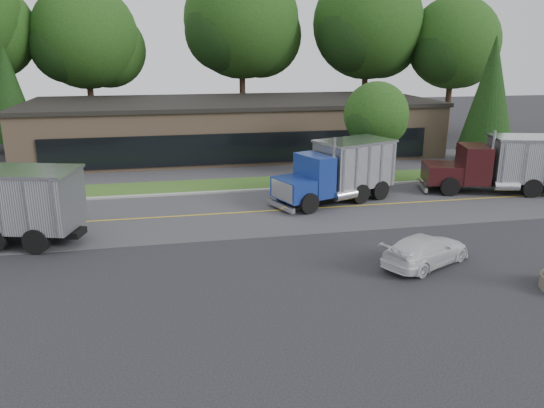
{
  "coord_description": "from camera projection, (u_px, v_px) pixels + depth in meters",
  "views": [
    {
      "loc": [
        -3.32,
        -17.49,
        8.38
      ],
      "look_at": [
        1.01,
        4.32,
        1.8
      ],
      "focal_mm": 35.0,
      "sensor_mm": 36.0,
      "label": 1
    }
  ],
  "objects": [
    {
      "name": "ground",
      "position": [
        268.0,
        285.0,
        19.45
      ],
      "size": [
        140.0,
        140.0,
        0.0
      ],
      "primitive_type": "plane",
      "color": "#333338",
      "rests_on": "ground"
    },
    {
      "name": "road",
      "position": [
        236.0,
        213.0,
        27.91
      ],
      "size": [
        60.0,
        8.0,
        0.02
      ],
      "primitive_type": "cube",
      "color": "#545459",
      "rests_on": "ground"
    },
    {
      "name": "center_line",
      "position": [
        236.0,
        213.0,
        27.91
      ],
      "size": [
        60.0,
        0.12,
        0.01
      ],
      "primitive_type": "cube",
      "color": "gold",
      "rests_on": "ground"
    },
    {
      "name": "curb",
      "position": [
        227.0,
        193.0,
        31.86
      ],
      "size": [
        60.0,
        0.3,
        0.12
      ],
      "primitive_type": "cube",
      "color": "#9E9E99",
      "rests_on": "ground"
    },
    {
      "name": "grass_verge",
      "position": [
        224.0,
        185.0,
        33.56
      ],
      "size": [
        60.0,
        3.4,
        0.03
      ],
      "primitive_type": "cube",
      "color": "#3E6422",
      "rests_on": "ground"
    },
    {
      "name": "far_parking",
      "position": [
        216.0,
        168.0,
        38.26
      ],
      "size": [
        60.0,
        7.0,
        0.02
      ],
      "primitive_type": "cube",
      "color": "#545459",
      "rests_on": "ground"
    },
    {
      "name": "strip_mall",
      "position": [
        233.0,
        128.0,
        43.71
      ],
      "size": [
        32.0,
        12.0,
        4.0
      ],
      "primitive_type": "cube",
      "color": "#907358",
      "rests_on": "ground"
    },
    {
      "name": "tree_far_b",
      "position": [
        88.0,
        42.0,
        47.18
      ],
      "size": [
        9.76,
        9.19,
        13.92
      ],
      "color": "#382619",
      "rests_on": "ground"
    },
    {
      "name": "tree_far_c",
      "position": [
        243.0,
        26.0,
        49.41
      ],
      "size": [
        11.3,
        10.63,
        16.11
      ],
      "color": "#382619",
      "rests_on": "ground"
    },
    {
      "name": "tree_far_d",
      "position": [
        368.0,
        29.0,
        50.77
      ],
      "size": [
        11.05,
        10.4,
        15.77
      ],
      "color": "#382619",
      "rests_on": "ground"
    },
    {
      "name": "tree_far_e",
      "position": [
        454.0,
        47.0,
        50.83
      ],
      "size": [
        9.22,
        8.67,
        13.15
      ],
      "color": "#382619",
      "rests_on": "ground"
    },
    {
      "name": "evergreen_left",
      "position": [
        7.0,
        88.0,
        43.2
      ],
      "size": [
        4.17,
        4.17,
        9.48
      ],
      "color": "#382619",
      "rests_on": "ground"
    },
    {
      "name": "evergreen_right",
      "position": [
        490.0,
        94.0,
        38.66
      ],
      "size": [
        4.1,
        4.1,
        9.31
      ],
      "color": "#382619",
      "rests_on": "ground"
    },
    {
      "name": "tree_verge",
      "position": [
        377.0,
        117.0,
        34.34
      ],
      "size": [
        4.44,
        4.18,
        6.33
      ],
      "color": "#382619",
      "rests_on": "ground"
    },
    {
      "name": "dump_truck_blue",
      "position": [
        340.0,
        169.0,
        29.76
      ],
      "size": [
        7.45,
        4.86,
        3.36
      ],
      "rotation": [
        0.0,
        0.0,
        3.51
      ],
      "color": "black",
      "rests_on": "ground"
    },
    {
      "name": "dump_truck_maroon",
      "position": [
        515.0,
        163.0,
        31.44
      ],
      "size": [
        9.6,
        4.82,
        3.36
      ],
      "rotation": [
        0.0,
        0.0,
        2.88
      ],
      "color": "black",
      "rests_on": "ground"
    },
    {
      "name": "rally_car",
      "position": [
        426.0,
        250.0,
        21.16
      ],
      "size": [
        4.52,
        3.45,
        1.22
      ],
      "primitive_type": "imported",
      "rotation": [
        0.0,
        0.0,
        2.05
      ],
      "color": "silver",
      "rests_on": "ground"
    }
  ]
}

